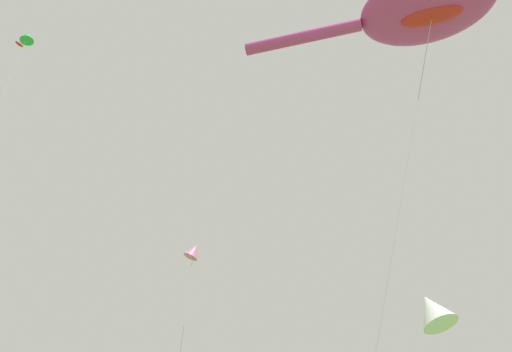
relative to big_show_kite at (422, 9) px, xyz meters
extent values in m
ellipsoid|color=#CC3899|center=(0.15, -0.17, 0.03)|extent=(5.96, 6.12, 1.37)
cylinder|color=#CC3899|center=(-3.15, 3.57, -0.17)|extent=(3.53, 3.91, 0.49)
ellipsoid|color=red|center=(0.15, -0.17, -0.58)|extent=(2.12, 2.25, 0.49)
cylinder|color=#B2B2B7|center=(-2.24, 1.41, -8.91)|extent=(4.81, 3.19, 16.53)
cone|color=pink|center=(-4.32, 9.54, -7.72)|extent=(0.93, 0.92, 0.70)
ellipsoid|color=red|center=(-13.90, 18.20, 7.86)|extent=(0.62, 0.52, 0.21)
cone|color=white|center=(2.43, 4.42, -10.18)|extent=(1.48, 1.70, 1.43)
cone|color=green|center=(-13.20, 14.51, 4.84)|extent=(0.92, 0.82, 0.77)
camera|label=1|loc=(-10.61, -4.08, -15.22)|focal=29.74mm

